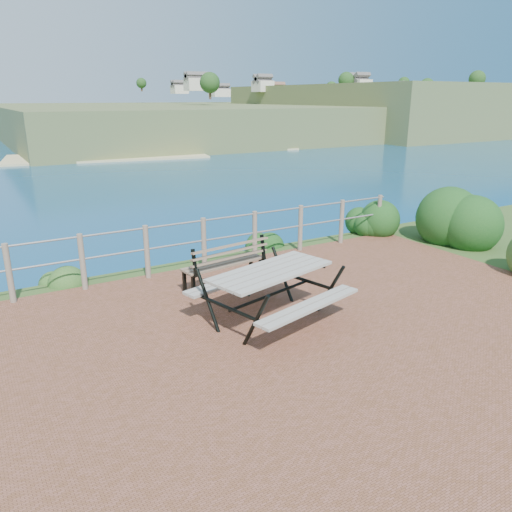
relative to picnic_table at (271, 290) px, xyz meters
The scene contains 9 objects.
ground 0.81m from the picnic_table, 72.38° to the right, with size 10.00×7.00×0.12m, color brown.
safety_railing 2.76m from the picnic_table, 86.04° to the left, with size 9.40×0.10×1.00m.
distant_bay 266.14m from the picnic_table, 49.38° to the left, with size 290.00×232.36×24.00m.
picnic_table is the anchor object (origin of this frame).
park_bench 1.64m from the picnic_table, 88.22° to the left, with size 1.59×0.59×0.87m.
shrub_right_front 6.06m from the picnic_table, 11.91° to the left, with size 1.60×1.60×2.27m, color #123D15.
shrub_right_edge 5.64m from the picnic_table, 33.49° to the left, with size 1.00×1.00×1.43m, color #123D15.
shrub_lip_west 4.23m from the picnic_table, 125.25° to the left, with size 0.72×0.72×0.44m, color #28541F.
shrub_lip_east 4.17m from the picnic_table, 59.08° to the left, with size 0.69×0.69×0.40m, color #123D15.
Camera 1 is at (-3.86, -5.20, 3.24)m, focal length 35.00 mm.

